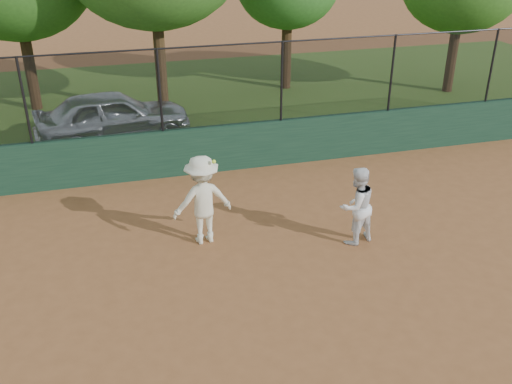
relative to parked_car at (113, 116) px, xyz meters
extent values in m
plane|color=brown|center=(1.61, -8.84, -0.74)|extent=(80.00, 80.00, 0.00)
cube|color=#1B3C28|center=(1.61, -2.84, -0.14)|extent=(26.00, 0.20, 1.20)
cube|color=#2F4C17|center=(1.61, 3.16, -0.74)|extent=(36.00, 12.00, 0.01)
imported|color=#B1B6BB|center=(0.00, 0.00, 0.00)|extent=(4.54, 2.36, 1.48)
imported|color=white|center=(4.36, -6.99, 0.07)|extent=(0.93, 0.81, 1.61)
imported|color=beige|center=(1.45, -6.15, 0.18)|extent=(1.25, 0.81, 1.84)
sphere|color=#CDF636|center=(1.66, -6.37, 1.06)|extent=(0.08, 0.08, 0.08)
cube|color=black|center=(1.61, -2.84, 1.46)|extent=(26.00, 0.02, 2.00)
cylinder|color=black|center=(1.61, -2.84, 2.44)|extent=(26.00, 0.04, 0.04)
cylinder|color=black|center=(-1.89, -2.84, 1.46)|extent=(0.06, 0.06, 2.00)
cylinder|color=black|center=(1.11, -2.84, 1.46)|extent=(0.06, 0.06, 2.00)
cylinder|color=black|center=(4.11, -2.84, 1.46)|extent=(0.06, 0.06, 2.00)
cylinder|color=black|center=(7.11, -2.84, 1.46)|extent=(0.06, 0.06, 2.00)
cylinder|color=black|center=(10.11, -2.84, 1.46)|extent=(0.06, 0.06, 2.00)
cylinder|color=#3E2715|center=(-2.40, 3.74, 0.50)|extent=(0.36, 0.36, 2.48)
cylinder|color=#452F18|center=(1.68, 2.21, 0.72)|extent=(0.36, 0.36, 2.93)
cylinder|color=#3E2714|center=(6.46, 3.92, 0.42)|extent=(0.36, 0.36, 2.32)
cylinder|color=#402917|center=(12.07, 1.93, 0.41)|extent=(0.36, 0.36, 2.29)
camera|label=1|loc=(-0.16, -16.00, 5.29)|focal=40.00mm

